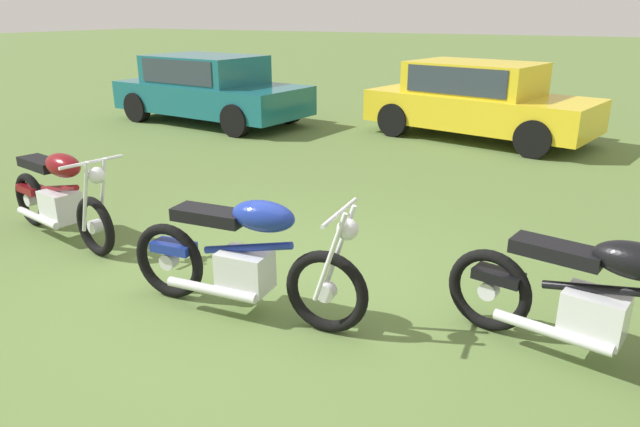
{
  "coord_description": "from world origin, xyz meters",
  "views": [
    {
      "loc": [
        2.49,
        -3.71,
        2.32
      ],
      "look_at": [
        0.22,
        0.61,
        0.6
      ],
      "focal_mm": 32.21,
      "sensor_mm": 36.0,
      "label": 1
    }
  ],
  "objects_px": {
    "motorcycle_blue": "(245,258)",
    "motorcycle_black": "(597,302)",
    "car_teal": "(209,86)",
    "motorcycle_maroon": "(59,196)",
    "car_yellow": "(477,97)"
  },
  "relations": [
    {
      "from": "car_teal",
      "to": "car_yellow",
      "type": "height_order",
      "value": "same"
    },
    {
      "from": "motorcycle_black",
      "to": "car_teal",
      "type": "height_order",
      "value": "car_teal"
    },
    {
      "from": "motorcycle_blue",
      "to": "car_teal",
      "type": "height_order",
      "value": "car_teal"
    },
    {
      "from": "motorcycle_maroon",
      "to": "motorcycle_black",
      "type": "relative_size",
      "value": 0.93
    },
    {
      "from": "motorcycle_maroon",
      "to": "car_teal",
      "type": "xyz_separation_m",
      "value": [
        -2.92,
        6.27,
        0.31
      ]
    },
    {
      "from": "car_teal",
      "to": "car_yellow",
      "type": "relative_size",
      "value": 1.01
    },
    {
      "from": "motorcycle_blue",
      "to": "motorcycle_black",
      "type": "xyz_separation_m",
      "value": [
        2.5,
        0.52,
        -0.01
      ]
    },
    {
      "from": "motorcycle_maroon",
      "to": "car_teal",
      "type": "distance_m",
      "value": 6.93
    },
    {
      "from": "motorcycle_black",
      "to": "car_teal",
      "type": "relative_size",
      "value": 0.46
    },
    {
      "from": "motorcycle_black",
      "to": "car_yellow",
      "type": "bearing_deg",
      "value": 120.04
    },
    {
      "from": "motorcycle_maroon",
      "to": "car_teal",
      "type": "height_order",
      "value": "car_teal"
    },
    {
      "from": "motorcycle_blue",
      "to": "car_teal",
      "type": "relative_size",
      "value": 0.47
    },
    {
      "from": "motorcycle_blue",
      "to": "car_teal",
      "type": "distance_m",
      "value": 8.71
    },
    {
      "from": "motorcycle_blue",
      "to": "motorcycle_black",
      "type": "bearing_deg",
      "value": 7.21
    },
    {
      "from": "car_yellow",
      "to": "motorcycle_blue",
      "type": "bearing_deg",
      "value": -77.7
    }
  ]
}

